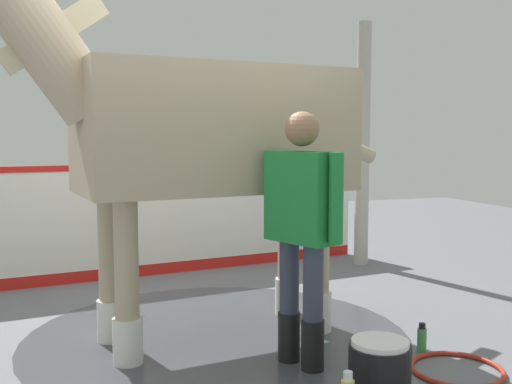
{
  "coord_description": "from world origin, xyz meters",
  "views": [
    {
      "loc": [
        -4.3,
        0.89,
        1.52
      ],
      "look_at": [
        -0.38,
        -0.4,
        1.12
      ],
      "focal_mm": 42.21,
      "sensor_mm": 36.0,
      "label": 1
    }
  ],
  "objects_px": {
    "bottle_spray": "(422,339)",
    "handler": "(301,221)",
    "wash_bucket": "(379,371)",
    "hose_coil": "(457,369)",
    "horse": "(200,135)"
  },
  "relations": [
    {
      "from": "handler",
      "to": "wash_bucket",
      "type": "distance_m",
      "value": 1.04
    },
    {
      "from": "hose_coil",
      "to": "horse",
      "type": "bearing_deg",
      "value": 51.12
    },
    {
      "from": "handler",
      "to": "bottle_spray",
      "type": "distance_m",
      "value": 1.24
    },
    {
      "from": "bottle_spray",
      "to": "handler",
      "type": "bearing_deg",
      "value": 86.66
    },
    {
      "from": "wash_bucket",
      "to": "hose_coil",
      "type": "height_order",
      "value": "wash_bucket"
    },
    {
      "from": "wash_bucket",
      "to": "bottle_spray",
      "type": "relative_size",
      "value": 1.73
    },
    {
      "from": "handler",
      "to": "hose_coil",
      "type": "bearing_deg",
      "value": -48.12
    },
    {
      "from": "handler",
      "to": "bottle_spray",
      "type": "xyz_separation_m",
      "value": [
        -0.05,
        -0.89,
        -0.86
      ]
    },
    {
      "from": "handler",
      "to": "wash_bucket",
      "type": "height_order",
      "value": "handler"
    },
    {
      "from": "bottle_spray",
      "to": "hose_coil",
      "type": "bearing_deg",
      "value": -177.49
    },
    {
      "from": "horse",
      "to": "handler",
      "type": "bearing_deg",
      "value": 116.73
    },
    {
      "from": "wash_bucket",
      "to": "bottle_spray",
      "type": "distance_m",
      "value": 0.9
    },
    {
      "from": "handler",
      "to": "bottle_spray",
      "type": "relative_size",
      "value": 7.96
    },
    {
      "from": "handler",
      "to": "wash_bucket",
      "type": "xyz_separation_m",
      "value": [
        -0.65,
        -0.22,
        -0.78
      ]
    },
    {
      "from": "horse",
      "to": "hose_coil",
      "type": "relative_size",
      "value": 5.58
    }
  ]
}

